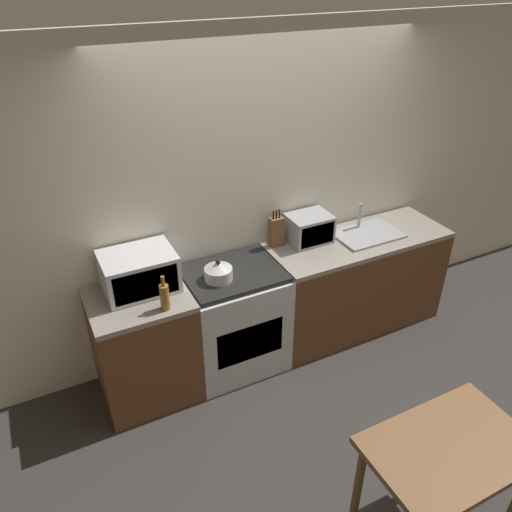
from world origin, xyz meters
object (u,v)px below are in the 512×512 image
Objects in this scene: kettle at (218,271)px; dining_table at (447,461)px; bottle at (165,296)px; microwave at (139,272)px; toaster_oven at (309,228)px; stove_range at (234,319)px.

kettle reaches higher than dining_table.
bottle is at bearing -159.89° from kettle.
dining_table is (1.02, -1.62, -0.37)m from bottle.
toaster_oven is (1.44, 0.05, -0.02)m from microwave.
bottle is 1.94m from dining_table.
stove_range is 0.84m from bottle.
stove_range is at bearing -168.97° from toaster_oven.
microwave is 1.45× the size of toaster_oven.
microwave is 2.26m from dining_table.
dining_table is at bearing -76.97° from stove_range.
bottle is (-0.59, -0.22, 0.55)m from stove_range.
microwave is 0.33m from bottle.
toaster_oven is (0.90, 0.20, 0.05)m from kettle.
stove_range is 2.57× the size of toaster_oven.
kettle is 0.92m from toaster_oven.
kettle is 0.49m from bottle.
microwave is at bearing -177.89° from toaster_oven.
stove_range is 0.96m from toaster_oven.
bottle is at bearing 122.16° from dining_table.
bottle is (0.08, -0.31, -0.04)m from microwave.
kettle reaches higher than stove_range.
microwave reaches higher than bottle.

